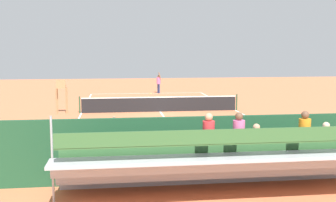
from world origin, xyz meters
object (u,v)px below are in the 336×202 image
(tennis_net, at_px, (160,104))
(tennis_ball_near, at_px, (181,96))
(courtside_bench, at_px, (252,154))
(tennis_racket, at_px, (151,93))
(tennis_ball_far, at_px, (140,97))
(umpire_chair, at_px, (61,93))
(line_judge, at_px, (111,146))
(equipment_bag, at_px, (189,169))
(tennis_player, at_px, (159,82))
(bleacher_stand, at_px, (223,161))

(tennis_net, xyz_separation_m, tennis_ball_near, (-2.68, -8.09, -0.47))
(courtside_bench, xyz_separation_m, tennis_ball_near, (-1.04, -21.36, -0.53))
(tennis_racket, xyz_separation_m, tennis_ball_far, (1.15, 3.03, 0.02))
(courtside_bench, bearing_deg, tennis_ball_far, -83.35)
(tennis_net, height_order, tennis_ball_far, tennis_net)
(tennis_net, bearing_deg, tennis_ball_near, -108.33)
(tennis_ball_near, bearing_deg, courtside_bench, 87.22)
(umpire_chair, height_order, line_judge, umpire_chair)
(umpire_chair, relative_size, tennis_ball_far, 32.42)
(line_judge, bearing_deg, umpire_chair, -76.64)
(umpire_chair, distance_m, line_judge, 13.73)
(equipment_bag, bearing_deg, tennis_player, -93.74)
(tennis_net, bearing_deg, tennis_racket, -91.79)
(tennis_ball_far, height_order, line_judge, line_judge)
(tennis_net, xyz_separation_m, line_judge, (3.03, 13.35, 0.51))
(courtside_bench, distance_m, tennis_racket, 24.13)
(umpire_chair, height_order, tennis_ball_near, umpire_chair)
(umpire_chair, relative_size, line_judge, 1.11)
(courtside_bench, distance_m, tennis_ball_near, 21.39)
(tennis_net, xyz_separation_m, tennis_player, (-1.07, -10.99, 0.51))
(tennis_player, bearing_deg, courtside_bench, 91.36)
(umpire_chair, bearing_deg, tennis_player, -123.47)
(tennis_net, bearing_deg, tennis_ball_far, -84.05)
(equipment_bag, bearing_deg, courtside_bench, -176.61)
(tennis_player, height_order, line_judge, same)
(equipment_bag, relative_size, tennis_ball_far, 13.64)
(tennis_net, relative_size, tennis_ball_near, 156.06)
(tennis_net, height_order, bleacher_stand, bleacher_stand)
(tennis_net, relative_size, line_judge, 5.35)
(tennis_net, distance_m, bleacher_stand, 15.36)
(courtside_bench, distance_m, tennis_player, 24.27)
(tennis_net, bearing_deg, tennis_player, -95.54)
(tennis_net, relative_size, umpire_chair, 4.81)
(tennis_net, distance_m, tennis_racket, 10.83)
(tennis_net, distance_m, line_judge, 13.70)
(equipment_bag, bearing_deg, line_judge, -1.04)
(bleacher_stand, bearing_deg, tennis_ball_far, -87.78)
(bleacher_stand, xyz_separation_m, tennis_ball_far, (0.90, -23.13, -0.92))
(tennis_racket, bearing_deg, tennis_player, -166.20)
(equipment_bag, distance_m, tennis_player, 24.46)
(courtside_bench, relative_size, equipment_bag, 2.00)
(tennis_player, relative_size, tennis_ball_near, 29.18)
(tennis_player, xyz_separation_m, tennis_racket, (0.73, 0.18, -1.00))
(equipment_bag, bearing_deg, tennis_racket, -92.05)
(tennis_racket, distance_m, line_judge, 24.42)
(equipment_bag, bearing_deg, tennis_ball_near, -98.49)
(courtside_bench, xyz_separation_m, equipment_bag, (2.17, 0.13, -0.38))
(tennis_ball_near, bearing_deg, tennis_player, -60.92)
(tennis_net, distance_m, umpire_chair, 6.25)
(tennis_net, bearing_deg, bleacher_stand, 90.32)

